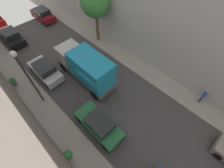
% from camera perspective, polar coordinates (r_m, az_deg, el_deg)
% --- Properties ---
extents(ground, '(32.00, 32.00, 0.00)m').
position_cam_1_polar(ground, '(15.63, -5.11, -1.17)').
color(ground, '#423F42').
extents(sidewalk_left, '(2.00, 44.00, 0.15)m').
position_cam_1_polar(sidewalk_left, '(14.58, -20.22, -12.25)').
color(sidewalk_left, gray).
rests_on(sidewalk_left, ground).
extents(sidewalk_right, '(2.00, 44.00, 0.15)m').
position_cam_1_polar(sidewalk_right, '(17.95, 6.92, 8.15)').
color(sidewalk_right, gray).
rests_on(sidewalk_right, ground).
extents(parked_car_left_2, '(1.78, 4.20, 1.57)m').
position_cam_1_polar(parked_car_left_2, '(12.91, -4.66, -14.47)').
color(parked_car_left_2, '#1E6638').
rests_on(parked_car_left_2, ground).
extents(parked_car_left_3, '(1.78, 4.20, 1.57)m').
position_cam_1_polar(parked_car_left_3, '(17.40, -23.10, 4.56)').
color(parked_car_left_3, silver).
rests_on(parked_car_left_3, ground).
extents(parked_car_left_4, '(1.78, 4.20, 1.57)m').
position_cam_1_polar(parked_car_left_4, '(23.69, -32.67, 14.26)').
color(parked_car_left_4, black).
rests_on(parked_car_left_4, ground).
extents(parked_car_right_2, '(1.78, 4.20, 1.57)m').
position_cam_1_polar(parked_car_right_2, '(26.47, -23.83, 22.07)').
color(parked_car_right_2, maroon).
rests_on(parked_car_right_2, ground).
extents(delivery_truck, '(2.26, 6.60, 3.38)m').
position_cam_1_polar(delivery_truck, '(15.07, -9.44, 6.13)').
color(delivery_truck, '#4C4C51').
rests_on(delivery_truck, ground).
extents(pedestrian, '(0.40, 0.36, 1.72)m').
position_cam_1_polar(pedestrian, '(15.92, 30.38, -3.58)').
color(pedestrian, '#2D334C').
rests_on(pedestrian, sidewalk_right).
extents(street_tree_1, '(3.22, 3.22, 6.29)m').
position_cam_1_polar(street_tree_1, '(18.40, -6.09, 27.49)').
color(street_tree_1, brown).
rests_on(street_tree_1, sidewalk_right).
extents(potted_plant_0, '(0.66, 0.66, 0.94)m').
position_cam_1_polar(potted_plant_0, '(12.62, -15.68, -23.69)').
color(potted_plant_0, '#B2A899').
rests_on(potted_plant_0, sidewalk_left).
extents(potted_plant_3, '(0.59, 0.59, 0.95)m').
position_cam_1_polar(potted_plant_3, '(17.91, -32.35, 0.81)').
color(potted_plant_3, slate).
rests_on(potted_plant_3, sidewalk_left).
extents(lamp_post, '(0.44, 0.44, 5.86)m').
position_cam_1_polar(lamp_post, '(13.08, -28.87, 3.55)').
color(lamp_post, '#333338').
rests_on(lamp_post, sidewalk_left).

